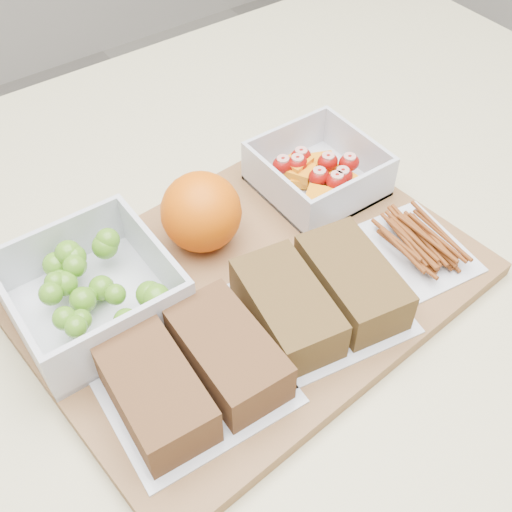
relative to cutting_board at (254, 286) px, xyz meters
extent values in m
cube|color=beige|center=(0.02, 0.03, -0.46)|extent=(1.20, 0.90, 0.90)
cube|color=brown|center=(0.00, 0.00, 0.00)|extent=(0.44, 0.34, 0.02)
cube|color=silver|center=(-0.14, 0.06, 0.01)|extent=(0.14, 0.14, 0.01)
cube|color=silver|center=(-0.14, 0.12, 0.04)|extent=(0.14, 0.01, 0.06)
cube|color=silver|center=(-0.14, -0.01, 0.04)|extent=(0.14, 0.01, 0.06)
cube|color=silver|center=(-0.07, 0.06, 0.04)|extent=(0.01, 0.13, 0.06)
cube|color=silver|center=(-0.21, 0.06, 0.04)|extent=(0.01, 0.13, 0.06)
sphere|color=#4D861B|center=(-0.15, 0.05, 0.03)|extent=(0.02, 0.02, 0.02)
sphere|color=#4D861B|center=(-0.17, 0.04, 0.04)|extent=(0.02, 0.02, 0.02)
sphere|color=#4D861B|center=(-0.14, 0.09, 0.04)|extent=(0.02, 0.02, 0.02)
sphere|color=#4D861B|center=(-0.13, 0.06, 0.03)|extent=(0.02, 0.02, 0.02)
sphere|color=#4D861B|center=(-0.17, 0.07, 0.04)|extent=(0.02, 0.02, 0.02)
sphere|color=#4D861B|center=(-0.15, 0.06, 0.03)|extent=(0.02, 0.02, 0.02)
sphere|color=#4D861B|center=(-0.16, 0.08, 0.04)|extent=(0.02, 0.02, 0.02)
sphere|color=#4D861B|center=(-0.10, 0.01, 0.05)|extent=(0.03, 0.03, 0.03)
sphere|color=#4D861B|center=(-0.11, 0.10, 0.04)|extent=(0.03, 0.03, 0.03)
sphere|color=#4D861B|center=(-0.14, 0.10, 0.05)|extent=(0.03, 0.03, 0.03)
sphere|color=#4D861B|center=(-0.17, 0.02, 0.04)|extent=(0.02, 0.02, 0.02)
sphere|color=#4D861B|center=(-0.10, 0.10, 0.05)|extent=(0.02, 0.02, 0.02)
sphere|color=#4D861B|center=(-0.13, 0.01, 0.04)|extent=(0.02, 0.02, 0.02)
sphere|color=#4D861B|center=(-0.14, 0.09, 0.04)|extent=(0.02, 0.02, 0.02)
sphere|color=#4D861B|center=(-0.16, 0.08, 0.04)|extent=(0.02, 0.02, 0.02)
sphere|color=#4D861B|center=(-0.14, 0.10, 0.04)|extent=(0.02, 0.02, 0.02)
sphere|color=#4D861B|center=(-0.10, 0.01, 0.05)|extent=(0.02, 0.02, 0.02)
sphere|color=#4D861B|center=(-0.09, 0.02, 0.03)|extent=(0.02, 0.02, 0.02)
sphere|color=#4D861B|center=(-0.16, 0.08, 0.04)|extent=(0.02, 0.02, 0.02)
sphere|color=#4D861B|center=(-0.16, 0.03, 0.04)|extent=(0.02, 0.02, 0.02)
sphere|color=#4D861B|center=(-0.15, 0.10, 0.04)|extent=(0.02, 0.02, 0.02)
sphere|color=#4D861B|center=(-0.13, 0.03, 0.04)|extent=(0.02, 0.02, 0.02)
cube|color=silver|center=(0.14, 0.07, 0.01)|extent=(0.12, 0.12, 0.00)
cube|color=silver|center=(0.14, 0.13, 0.03)|extent=(0.12, 0.00, 0.05)
cube|color=silver|center=(0.14, 0.01, 0.03)|extent=(0.12, 0.00, 0.05)
cube|color=silver|center=(0.19, 0.07, 0.03)|extent=(0.00, 0.11, 0.05)
cube|color=silver|center=(0.08, 0.07, 0.03)|extent=(0.00, 0.11, 0.05)
cube|color=orange|center=(0.14, 0.05, 0.02)|extent=(0.03, 0.04, 0.01)
cube|color=orange|center=(0.13, 0.09, 0.02)|extent=(0.04, 0.05, 0.01)
cube|color=orange|center=(0.15, 0.08, 0.02)|extent=(0.04, 0.05, 0.01)
cube|color=orange|center=(0.16, 0.09, 0.02)|extent=(0.04, 0.04, 0.01)
cube|color=orange|center=(0.12, 0.09, 0.03)|extent=(0.04, 0.04, 0.01)
cube|color=orange|center=(0.12, 0.09, 0.03)|extent=(0.03, 0.03, 0.01)
cube|color=orange|center=(0.11, 0.04, 0.03)|extent=(0.04, 0.04, 0.01)
cube|color=orange|center=(0.15, 0.05, 0.03)|extent=(0.03, 0.03, 0.01)
cube|color=orange|center=(0.12, 0.08, 0.02)|extent=(0.04, 0.04, 0.01)
ellipsoid|color=#901007|center=(0.15, 0.07, 0.04)|extent=(0.02, 0.02, 0.02)
ellipsoid|color=#901007|center=(0.15, 0.04, 0.04)|extent=(0.02, 0.02, 0.02)
ellipsoid|color=#901007|center=(0.11, 0.10, 0.04)|extent=(0.02, 0.02, 0.02)
ellipsoid|color=#901007|center=(0.17, 0.06, 0.04)|extent=(0.02, 0.02, 0.02)
ellipsoid|color=#901007|center=(0.12, 0.09, 0.04)|extent=(0.02, 0.02, 0.02)
ellipsoid|color=#901007|center=(0.14, 0.04, 0.04)|extent=(0.02, 0.02, 0.02)
ellipsoid|color=#901007|center=(0.13, 0.06, 0.04)|extent=(0.02, 0.02, 0.02)
ellipsoid|color=#901007|center=(0.13, 0.10, 0.04)|extent=(0.02, 0.02, 0.02)
sphere|color=#E75D05|center=(-0.01, 0.07, 0.05)|extent=(0.08, 0.08, 0.08)
cube|color=silver|center=(-0.11, -0.07, 0.01)|extent=(0.15, 0.14, 0.00)
cube|color=brown|center=(-0.14, -0.06, 0.03)|extent=(0.07, 0.12, 0.04)
cube|color=brown|center=(-0.08, -0.07, 0.03)|extent=(0.07, 0.12, 0.04)
cube|color=silver|center=(0.03, -0.06, 0.01)|extent=(0.17, 0.15, 0.00)
cube|color=brown|center=(-0.01, -0.06, 0.03)|extent=(0.08, 0.12, 0.04)
cube|color=brown|center=(0.06, -0.07, 0.03)|extent=(0.08, 0.12, 0.04)
cube|color=silver|center=(0.16, -0.06, 0.01)|extent=(0.11, 0.12, 0.00)
camera|label=1|loc=(-0.23, -0.33, 0.48)|focal=45.00mm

